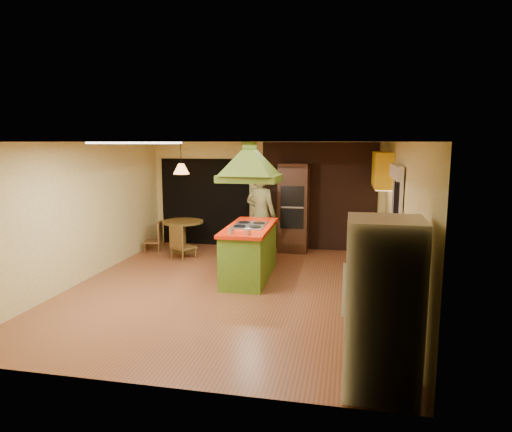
% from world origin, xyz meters
% --- Properties ---
extents(ground, '(6.50, 6.50, 0.00)m').
position_xyz_m(ground, '(0.00, 0.00, 0.00)').
color(ground, brown).
rests_on(ground, ground).
extents(room_walls, '(5.50, 6.50, 6.50)m').
position_xyz_m(room_walls, '(0.00, 0.00, 1.25)').
color(room_walls, beige).
rests_on(room_walls, ground).
extents(ceiling_plane, '(6.50, 6.50, 0.00)m').
position_xyz_m(ceiling_plane, '(0.00, 0.00, 2.50)').
color(ceiling_plane, silver).
rests_on(ceiling_plane, room_walls).
extents(brick_panel, '(2.64, 0.03, 2.50)m').
position_xyz_m(brick_panel, '(1.25, 3.23, 1.25)').
color(brick_panel, '#381E14').
rests_on(brick_panel, ground).
extents(nook_opening, '(2.20, 0.03, 2.10)m').
position_xyz_m(nook_opening, '(-1.50, 3.23, 1.05)').
color(nook_opening, black).
rests_on(nook_opening, ground).
extents(right_counter, '(0.62, 3.05, 0.92)m').
position_xyz_m(right_counter, '(2.45, 0.60, 0.46)').
color(right_counter, olive).
rests_on(right_counter, ground).
extents(upper_cabinets, '(0.34, 1.40, 0.70)m').
position_xyz_m(upper_cabinets, '(2.57, 2.20, 1.95)').
color(upper_cabinets, yellow).
rests_on(upper_cabinets, room_walls).
extents(window_right, '(0.12, 1.35, 1.06)m').
position_xyz_m(window_right, '(2.70, 0.40, 1.77)').
color(window_right, black).
rests_on(window_right, room_walls).
extents(fluor_panel, '(1.20, 0.60, 0.03)m').
position_xyz_m(fluor_panel, '(-1.10, -1.20, 2.48)').
color(fluor_panel, white).
rests_on(fluor_panel, ceiling_plane).
extents(kitchen_island, '(0.83, 1.99, 1.00)m').
position_xyz_m(kitchen_island, '(0.16, 0.70, 0.50)').
color(kitchen_island, '#5D8822').
rests_on(kitchen_island, ground).
extents(range_hood, '(1.11, 0.82, 0.80)m').
position_xyz_m(range_hood, '(0.16, 0.70, 2.25)').
color(range_hood, '#496318').
rests_on(range_hood, ceiling_plane).
extents(man, '(0.82, 0.68, 1.93)m').
position_xyz_m(man, '(0.11, 2.03, 0.96)').
color(man, brown).
rests_on(man, ground).
extents(refrigerator, '(0.73, 0.69, 1.78)m').
position_xyz_m(refrigerator, '(2.29, -2.86, 0.89)').
color(refrigerator, white).
rests_on(refrigerator, ground).
extents(wall_oven, '(0.67, 0.61, 2.02)m').
position_xyz_m(wall_oven, '(0.70, 2.95, 1.01)').
color(wall_oven, '#462716').
rests_on(wall_oven, ground).
extents(dining_table, '(0.95, 0.95, 0.71)m').
position_xyz_m(dining_table, '(-1.79, 2.43, 0.50)').
color(dining_table, brown).
rests_on(dining_table, ground).
extents(chair_left, '(0.44, 0.44, 0.69)m').
position_xyz_m(chair_left, '(-2.49, 2.33, 0.35)').
color(chair_left, brown).
rests_on(chair_left, ground).
extents(chair_near, '(0.58, 0.58, 0.78)m').
position_xyz_m(chair_near, '(-1.54, 1.78, 0.39)').
color(chair_near, brown).
rests_on(chair_near, ground).
extents(pendant_lamp, '(0.36, 0.36, 0.23)m').
position_xyz_m(pendant_lamp, '(-1.79, 2.43, 1.90)').
color(pendant_lamp, '#FF9E3F').
rests_on(pendant_lamp, ceiling_plane).
extents(canister_large, '(0.17, 0.17, 0.21)m').
position_xyz_m(canister_large, '(2.40, 1.56, 1.02)').
color(canister_large, beige).
rests_on(canister_large, right_counter).
extents(canister_medium, '(0.15, 0.15, 0.19)m').
position_xyz_m(canister_medium, '(2.40, 1.08, 1.01)').
color(canister_medium, beige).
rests_on(canister_medium, right_counter).
extents(canister_small, '(0.14, 0.14, 0.15)m').
position_xyz_m(canister_small, '(2.40, 1.52, 1.00)').
color(canister_small, beige).
rests_on(canister_small, right_counter).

